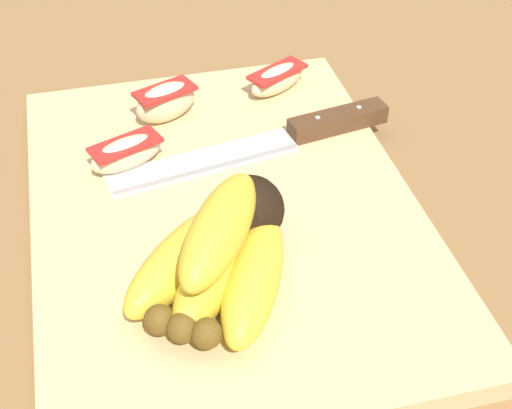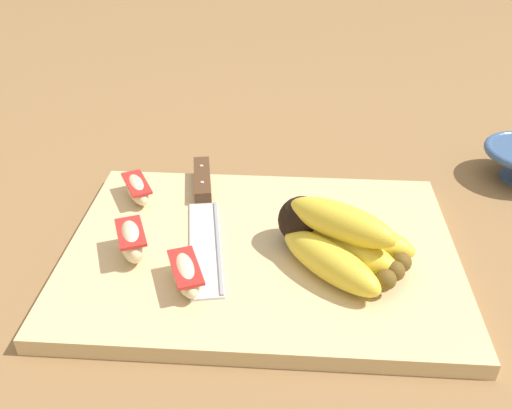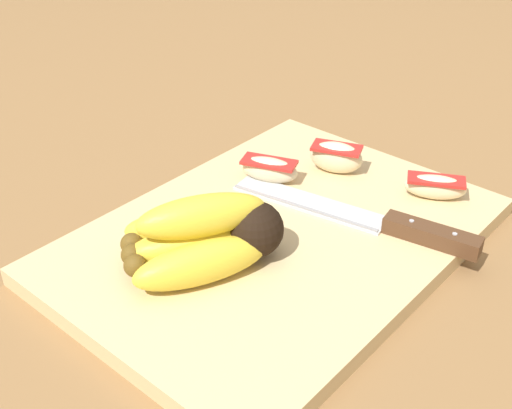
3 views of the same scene
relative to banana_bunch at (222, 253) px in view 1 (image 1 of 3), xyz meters
name	(u,v)px [view 1 (image 1 of 3)]	position (x,y,z in m)	size (l,w,h in m)	color
ground_plane	(233,209)	(-0.10, 0.03, -0.05)	(6.00, 6.00, 0.00)	olive
cutting_board	(226,215)	(-0.09, 0.02, -0.04)	(0.45, 0.33, 0.02)	#DBBC84
banana_bunch	(222,253)	(0.00, 0.00, 0.00)	(0.16, 0.15, 0.07)	black
chefs_knife	(293,134)	(-0.17, 0.10, -0.02)	(0.08, 0.28, 0.02)	silver
apple_wedge_near	(126,153)	(-0.16, -0.05, -0.01)	(0.05, 0.07, 0.03)	beige
apple_wedge_middle	(277,79)	(-0.25, 0.11, -0.01)	(0.05, 0.07, 0.03)	beige
apple_wedge_far	(166,102)	(-0.23, -0.01, -0.01)	(0.05, 0.07, 0.04)	beige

